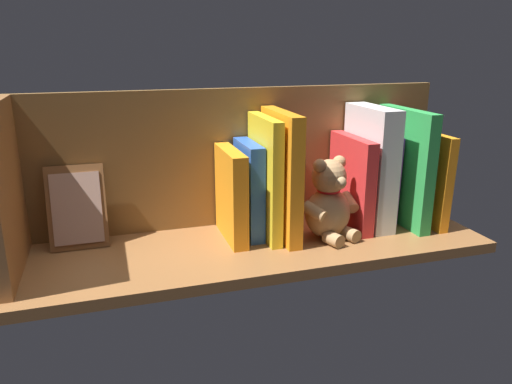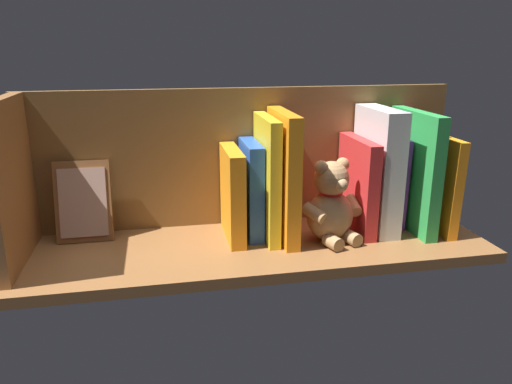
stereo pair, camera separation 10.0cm
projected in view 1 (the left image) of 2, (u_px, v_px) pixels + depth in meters
ground_plane at (256, 247)px, 103.21cm from camera, size 95.62×30.57×2.20cm
shelf_back_panel at (239, 157)px, 110.32cm from camera, size 95.62×1.50×30.58cm
shelf_side_divider at (4, 191)px, 85.43cm from camera, size 2.40×24.57×30.58cm
book_0 at (422, 176)px, 113.25cm from camera, size 2.58×19.61×20.89cm
book_1 at (407, 165)px, 114.44cm from camera, size 1.29×14.10×25.23cm
book_2 at (404, 167)px, 110.97cm from camera, size 2.70×19.78×26.04cm
book_3 at (381, 177)px, 114.29cm from camera, size 3.07×12.32×20.07cm
dictionary_thick_white at (370, 167)px, 109.83cm from camera, size 4.84×16.97×26.71cm
book_4 at (351, 182)px, 109.45cm from camera, size 2.72×17.28×20.36cm
teddy_bear at (329, 203)px, 103.38cm from camera, size 13.42×13.16×17.41cm
book_5 at (281, 175)px, 103.03cm from camera, size 2.88×18.79×26.66cm
book_6 at (265, 178)px, 103.08cm from camera, size 2.33×16.99×25.59cm
book_7 at (247, 189)px, 104.50cm from camera, size 3.12×13.54×20.11cm
book_8 at (231, 195)px, 102.45cm from camera, size 3.15×15.98×19.11cm
picture_frame_leaning at (77, 207)px, 98.68cm from camera, size 11.31×5.38×16.76cm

